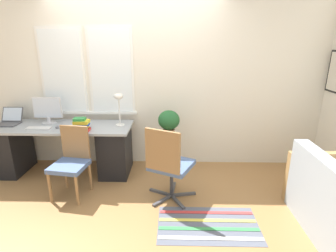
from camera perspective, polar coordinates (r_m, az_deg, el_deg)
The scene contains 14 objects.
ground_plane at distance 3.74m, azimuth -7.73°, elevation -12.35°, with size 14.00×14.00×0.00m, color #9E7042.
wall_back_with_window at distance 4.02m, azimuth -7.28°, elevation 10.27°, with size 9.00×0.12×2.70m.
desk at distance 4.16m, azimuth -21.99°, elevation -4.39°, with size 2.04×0.67×0.73m.
laptop at distance 4.48m, azimuth -31.29°, elevation 1.02°, with size 0.30×0.33×0.22m.
monitor at distance 4.21m, azimuth -24.74°, elevation 3.11°, with size 0.42×0.20×0.39m.
keyboard at distance 4.04m, azimuth -26.33°, elevation -0.41°, with size 0.33×0.11×0.02m.
mouse at distance 3.95m, azimuth -22.99°, elevation -0.21°, with size 0.04×0.07×0.03m.
desk_lamp at distance 3.74m, azimuth -10.68°, elevation 5.54°, with size 0.14×0.14×0.47m.
book_stack at distance 3.71m, azimuth -18.41°, elevation 0.26°, with size 0.24×0.18×0.18m.
desk_chair_wooden at distance 3.51m, azimuth -20.31°, elevation -7.03°, with size 0.46×0.47×0.87m.
office_chair_swivel at distance 3.14m, azimuth 0.16°, elevation -8.19°, with size 0.61×0.63×0.96m.
plant_stand at distance 3.83m, azimuth 0.18°, elevation -3.26°, with size 0.22×0.22×0.58m.
potted_plant at distance 3.73m, azimuth 0.19°, elevation 1.06°, with size 0.31×0.31×0.37m.
floor_rug_striped at distance 3.03m, azimuth 8.73°, elevation -20.47°, with size 1.08×0.62×0.01m.
Camera 1 is at (0.57, -3.19, 1.87)m, focal length 28.00 mm.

